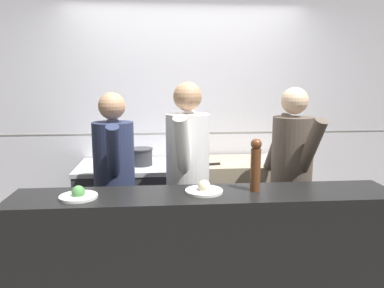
{
  "coord_description": "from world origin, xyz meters",
  "views": [
    {
      "loc": [
        -0.28,
        -2.7,
        1.73
      ],
      "look_at": [
        0.01,
        0.6,
        1.15
      ],
      "focal_mm": 35.0,
      "sensor_mm": 36.0,
      "label": 1
    }
  ],
  "objects": [
    {
      "name": "chef_line",
      "position": [
        0.81,
        0.27,
        0.93
      ],
      "size": [
        0.43,
        0.71,
        1.66
      ],
      "rotation": [
        0.0,
        0.0,
        0.34
      ],
      "color": "black",
      "rests_on": "ground_plane"
    },
    {
      "name": "wall_back_tiled",
      "position": [
        0.0,
        1.34,
        1.3
      ],
      "size": [
        8.0,
        0.06,
        2.6
      ],
      "color": "silver",
      "rests_on": "ground_plane"
    },
    {
      "name": "plated_dish_appetiser",
      "position": [
        0.01,
        -0.27,
        0.99
      ],
      "size": [
        0.26,
        0.26,
        0.09
      ],
      "color": "white",
      "rests_on": "pass_counter"
    },
    {
      "name": "chef_head_cook",
      "position": [
        -0.66,
        0.31,
        0.9
      ],
      "size": [
        0.37,
        0.71,
        1.62
      ],
      "rotation": [
        0.0,
        0.0,
        0.12
      ],
      "color": "black",
      "rests_on": "ground_plane"
    },
    {
      "name": "pepper_mill",
      "position": [
        0.37,
        -0.26,
        1.16
      ],
      "size": [
        0.08,
        0.08,
        0.36
      ],
      "color": "brown",
      "rests_on": "pass_counter"
    },
    {
      "name": "chefs_knife",
      "position": [
        0.34,
        0.79,
        0.92
      ],
      "size": [
        0.39,
        0.1,
        0.02
      ],
      "color": "#B7BABF",
      "rests_on": "prep_counter"
    },
    {
      "name": "prep_counter",
      "position": [
        0.57,
        0.94,
        0.45
      ],
      "size": [
        1.09,
        0.65,
        0.91
      ],
      "color": "gray",
      "rests_on": "ground_plane"
    },
    {
      "name": "plated_dish_main",
      "position": [
        -0.81,
        -0.32,
        0.99
      ],
      "size": [
        0.24,
        0.24,
        0.09
      ],
      "color": "white",
      "rests_on": "pass_counter"
    },
    {
      "name": "oven_range",
      "position": [
        -0.55,
        0.94,
        0.45
      ],
      "size": [
        1.07,
        0.71,
        0.89
      ],
      "color": "#38383D",
      "rests_on": "ground_plane"
    },
    {
      "name": "mixing_bowl_steel",
      "position": [
        0.84,
        0.93,
        0.97
      ],
      "size": [
        0.29,
        0.29,
        0.11
      ],
      "color": "#B7BABF",
      "rests_on": "prep_counter"
    },
    {
      "name": "stock_pot",
      "position": [
        -0.47,
        0.91,
        0.98
      ],
      "size": [
        0.24,
        0.24,
        0.17
      ],
      "color": "#2D2D33",
      "rests_on": "oven_range"
    },
    {
      "name": "pass_counter",
      "position": [
        0.02,
        -0.29,
        0.48
      ],
      "size": [
        2.6,
        0.45,
        0.97
      ],
      "color": "black",
      "rests_on": "ground_plane"
    },
    {
      "name": "chef_sous",
      "position": [
        -0.06,
        0.23,
        0.95
      ],
      "size": [
        0.42,
        0.74,
        1.7
      ],
      "rotation": [
        0.0,
        0.0,
        -0.24
      ],
      "color": "black",
      "rests_on": "ground_plane"
    }
  ]
}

